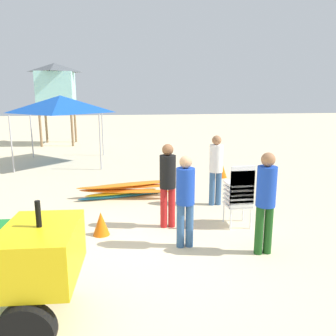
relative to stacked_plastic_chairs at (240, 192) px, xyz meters
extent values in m
plane|color=beige|center=(-2.18, -0.91, -0.74)|extent=(80.00, 80.00, 0.00)
cube|color=yellow|center=(-3.28, -2.46, 0.16)|extent=(0.88, 1.16, 0.60)
cylinder|color=black|center=(-3.28, -2.46, 0.61)|extent=(0.06, 0.06, 0.30)
cylinder|color=black|center=(-3.29, -1.90, -0.44)|extent=(0.61, 0.22, 0.60)
cylinder|color=black|center=(-3.37, -3.00, -0.44)|extent=(0.61, 0.22, 0.60)
cube|color=white|center=(0.00, 0.10, -0.30)|extent=(0.48, 0.48, 0.04)
cube|color=white|center=(0.00, -0.12, -0.10)|extent=(0.48, 0.04, 0.40)
cube|color=white|center=(0.00, 0.10, -0.21)|extent=(0.48, 0.48, 0.04)
cube|color=white|center=(0.00, -0.12, -0.01)|extent=(0.48, 0.04, 0.40)
cube|color=white|center=(0.00, 0.10, -0.12)|extent=(0.48, 0.48, 0.04)
cube|color=white|center=(0.00, -0.12, 0.08)|extent=(0.48, 0.04, 0.40)
cube|color=white|center=(0.00, 0.10, -0.03)|extent=(0.48, 0.48, 0.04)
cube|color=white|center=(0.00, -0.12, 0.17)|extent=(0.48, 0.04, 0.40)
cube|color=white|center=(0.00, 0.10, 0.06)|extent=(0.48, 0.48, 0.04)
cube|color=white|center=(0.00, -0.12, 0.26)|extent=(0.48, 0.04, 0.40)
cube|color=white|center=(0.00, 0.10, 0.15)|extent=(0.48, 0.48, 0.04)
cube|color=white|center=(0.00, -0.12, 0.35)|extent=(0.48, 0.04, 0.40)
cylinder|color=white|center=(0.21, 0.31, -0.53)|extent=(0.04, 0.04, 0.42)
cylinder|color=white|center=(-0.21, 0.31, -0.53)|extent=(0.04, 0.04, 0.42)
cylinder|color=white|center=(0.21, -0.11, -0.53)|extent=(0.04, 0.04, 0.42)
cylinder|color=white|center=(-0.21, -0.11, -0.53)|extent=(0.04, 0.04, 0.42)
ellipsoid|color=#268CCC|center=(-2.27, 2.47, -0.70)|extent=(2.29, 0.69, 0.08)
ellipsoid|color=yellow|center=(-2.28, 2.46, -0.62)|extent=(1.91, 0.64, 0.08)
ellipsoid|color=orange|center=(-2.20, 2.30, -0.54)|extent=(2.40, 0.75, 0.08)
ellipsoid|color=orange|center=(-2.14, 2.43, -0.46)|extent=(2.60, 0.35, 0.08)
ellipsoid|color=orange|center=(-2.03, 2.35, -0.38)|extent=(2.34, 0.72, 0.08)
cylinder|color=#33598C|center=(-1.34, -0.71, -0.35)|extent=(0.14, 0.14, 0.79)
cylinder|color=#33598C|center=(-1.18, -0.71, -0.35)|extent=(0.14, 0.14, 0.79)
cylinder|color=#193FB2|center=(-1.26, -0.71, 0.36)|extent=(0.32, 0.32, 0.63)
sphere|color=tan|center=(-1.26, -0.71, 0.78)|extent=(0.21, 0.21, 0.21)
cylinder|color=red|center=(-1.49, 0.24, -0.33)|extent=(0.14, 0.14, 0.82)
cylinder|color=red|center=(-1.33, 0.24, -0.33)|extent=(0.14, 0.14, 0.82)
cylinder|color=black|center=(-1.41, 0.24, 0.40)|extent=(0.32, 0.32, 0.65)
sphere|color=brown|center=(-1.41, 0.24, 0.84)|extent=(0.22, 0.22, 0.22)
cylinder|color=#194C19|center=(-0.09, -1.17, -0.33)|extent=(0.14, 0.14, 0.84)
cylinder|color=#194C19|center=(0.07, -1.17, -0.33)|extent=(0.14, 0.14, 0.84)
cylinder|color=#193FB2|center=(-0.01, -1.17, 0.43)|extent=(0.32, 0.32, 0.66)
sphere|color=#9E6B47|center=(-0.01, -1.17, 0.87)|extent=(0.23, 0.23, 0.23)
cylinder|color=#33598C|center=(-0.14, 1.45, -0.33)|extent=(0.14, 0.14, 0.82)
cylinder|color=#33598C|center=(0.02, 1.45, -0.33)|extent=(0.14, 0.14, 0.82)
cylinder|color=white|center=(-0.06, 1.45, 0.40)|extent=(0.32, 0.32, 0.65)
sphere|color=#9E6B47|center=(-0.06, 1.45, 0.84)|extent=(0.22, 0.22, 0.22)
cylinder|color=#B2B2B7|center=(-5.87, 5.90, 0.23)|extent=(0.05, 0.05, 1.95)
cylinder|color=#B2B2B7|center=(-2.92, 5.90, 0.23)|extent=(0.05, 0.05, 1.95)
cylinder|color=#B2B2B7|center=(-5.87, 8.86, 0.23)|extent=(0.05, 0.05, 1.95)
cylinder|color=#B2B2B7|center=(-2.92, 8.86, 0.23)|extent=(0.05, 0.05, 1.95)
pyramid|color=#144CB2|center=(-4.39, 7.38, 1.53)|extent=(2.95, 2.95, 0.64)
cylinder|color=olive|center=(-6.11, 11.88, 0.24)|extent=(0.12, 0.12, 1.97)
cylinder|color=olive|center=(-4.55, 11.88, 0.24)|extent=(0.12, 0.12, 1.97)
cylinder|color=olive|center=(-6.11, 13.44, 0.24)|extent=(0.12, 0.12, 1.97)
cylinder|color=olive|center=(-4.55, 13.44, 0.24)|extent=(0.12, 0.12, 1.97)
cube|color=#A1E8DC|center=(-5.33, 12.66, 2.13)|extent=(1.80, 1.80, 1.80)
pyramid|color=#4C5156|center=(-5.33, 12.66, 3.25)|extent=(1.98, 1.98, 0.45)
cone|color=orange|center=(0.98, 4.09, -0.51)|extent=(0.33, 0.33, 0.46)
cone|color=orange|center=(-2.73, 0.04, -0.52)|extent=(0.32, 0.32, 0.46)
camera|label=1|loc=(-2.43, -6.15, 1.88)|focal=36.17mm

